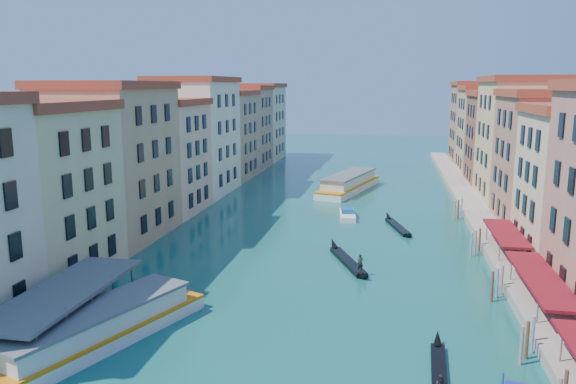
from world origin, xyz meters
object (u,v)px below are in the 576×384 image
(vaporetto_far, at_px, (349,183))
(gondola_fore, at_px, (348,260))
(vaporetto_stop, at_px, (66,316))
(gondola_right, at_px, (439,372))
(vaporetto_near, at_px, (98,328))

(vaporetto_far, xyz_separation_m, gondola_fore, (3.19, -43.86, -1.05))
(vaporetto_stop, relative_size, gondola_right, 1.51)
(gondola_right, bearing_deg, vaporetto_far, 102.45)
(vaporetto_near, relative_size, gondola_right, 1.83)
(vaporetto_near, distance_m, gondola_fore, 28.89)
(gondola_fore, bearing_deg, vaporetto_stop, -155.82)
(vaporetto_near, xyz_separation_m, vaporetto_far, (13.98, 67.08, 0.18))
(vaporetto_near, height_order, gondola_fore, vaporetto_near)
(vaporetto_stop, height_order, vaporetto_far, vaporetto_stop)
(vaporetto_stop, relative_size, vaporetto_far, 0.72)
(vaporetto_near, bearing_deg, gondola_fore, 74.58)
(vaporetto_near, relative_size, gondola_fore, 1.60)
(vaporetto_far, bearing_deg, gondola_right, -65.31)
(vaporetto_near, distance_m, gondola_right, 25.19)
(vaporetto_near, distance_m, vaporetto_far, 68.52)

